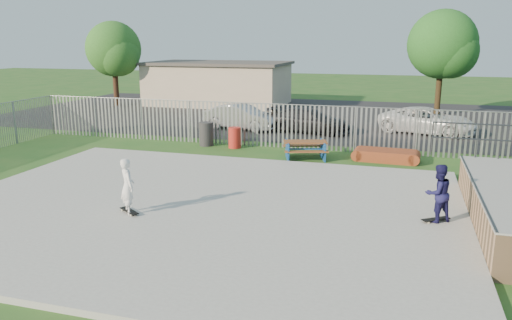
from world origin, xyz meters
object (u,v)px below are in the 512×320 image
(tree_mid, at_px, (442,44))
(trash_bin_grey, at_px, (206,134))
(funbox, at_px, (386,155))
(skater_white, at_px, (128,186))
(car_silver, at_px, (241,117))
(car_white, at_px, (427,121))
(skater_navy, at_px, (438,193))
(trash_bin_red, at_px, (235,138))
(picnic_table, at_px, (305,150))
(tree_left, at_px, (113,49))
(car_dark, at_px, (309,120))

(tree_mid, bearing_deg, trash_bin_grey, -129.38)
(funbox, xyz_separation_m, skater_white, (-6.57, -8.95, 0.70))
(funbox, relative_size, trash_bin_grey, 2.09)
(trash_bin_grey, height_order, car_silver, car_silver)
(car_white, xyz_separation_m, skater_navy, (-0.26, -14.03, 0.23))
(trash_bin_red, relative_size, trash_bin_grey, 0.86)
(skater_white, bearing_deg, trash_bin_red, -45.60)
(car_silver, bearing_deg, tree_mid, -40.78)
(funbox, xyz_separation_m, trash_bin_grey, (-8.17, 0.74, 0.33))
(picnic_table, height_order, funbox, picnic_table)
(trash_bin_grey, bearing_deg, tree_left, 135.74)
(funbox, relative_size, trash_bin_red, 2.43)
(car_dark, relative_size, skater_white, 2.85)
(trash_bin_grey, xyz_separation_m, skater_navy, (9.73, -7.98, 0.38))
(car_dark, bearing_deg, car_white, -68.18)
(picnic_table, relative_size, tree_mid, 0.32)
(tree_left, bearing_deg, skater_white, -57.63)
(car_silver, distance_m, skater_white, 14.27)
(trash_bin_grey, relative_size, tree_left, 0.18)
(trash_bin_red, xyz_separation_m, tree_mid, (9.43, 13.34, 4.05))
(picnic_table, xyz_separation_m, tree_left, (-16.80, 12.88, 3.76))
(picnic_table, bearing_deg, tree_mid, 50.66)
(skater_navy, relative_size, skater_white, 1.00)
(car_silver, relative_size, tree_left, 0.68)
(trash_bin_grey, xyz_separation_m, car_dark, (3.96, 4.64, 0.11))
(funbox, xyz_separation_m, car_white, (1.82, 6.79, 0.48))
(skater_navy, bearing_deg, car_silver, -87.95)
(car_silver, relative_size, skater_white, 2.68)
(picnic_table, relative_size, skater_white, 1.37)
(trash_bin_red, xyz_separation_m, trash_bin_grey, (-1.43, 0.11, 0.08))
(trash_bin_red, height_order, skater_navy, skater_navy)
(car_silver, height_order, tree_left, tree_left)
(trash_bin_red, bearing_deg, tree_mid, 54.74)
(car_white, relative_size, tree_mid, 0.73)
(car_white, height_order, tree_left, tree_left)
(tree_mid, xyz_separation_m, skater_white, (-9.26, -22.93, -3.60))
(trash_bin_grey, relative_size, tree_mid, 0.16)
(funbox, height_order, tree_left, tree_left)
(car_white, distance_m, skater_white, 17.84)
(car_silver, bearing_deg, skater_white, -164.71)
(car_silver, height_order, car_white, car_silver)
(car_silver, bearing_deg, picnic_table, -131.36)
(car_silver, xyz_separation_m, skater_navy, (9.49, -12.49, 0.22))
(funbox, bearing_deg, tree_left, 151.84)
(tree_left, bearing_deg, funbox, -31.56)
(tree_mid, relative_size, skater_white, 4.32)
(trash_bin_grey, relative_size, car_white, 0.22)
(trash_bin_grey, distance_m, skater_white, 9.83)
(car_dark, bearing_deg, trash_bin_grey, 148.24)
(car_dark, distance_m, tree_mid, 11.68)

